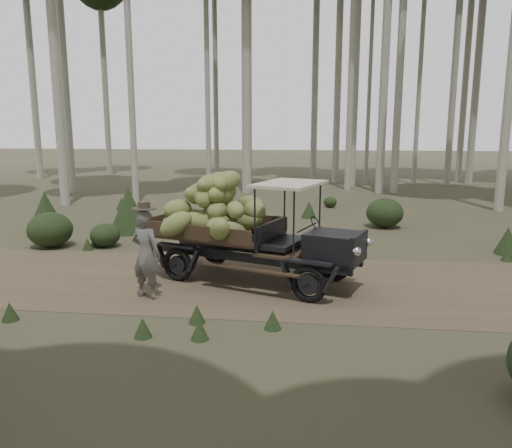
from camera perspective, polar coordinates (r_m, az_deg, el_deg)
The scene contains 5 objects.
ground at distance 9.87m, azimuth 4.79°, elevation -6.87°, with size 120.00×120.00×0.00m, color #473D2B.
dirt_track at distance 9.87m, azimuth 4.79°, elevation -6.85°, with size 70.00×4.00×0.01m, color brown.
banana_truck at distance 9.92m, azimuth -2.95°, elevation 0.99°, with size 4.57×2.84×2.25m.
farmer at distance 9.07m, azimuth -12.47°, elevation -3.26°, with size 0.68×0.56×1.75m.
undergrowth at distance 8.03m, azimuth 1.70°, elevation -7.13°, with size 22.98×23.54×1.38m.
Camera 1 is at (0.30, -9.39, 3.01)m, focal length 35.00 mm.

